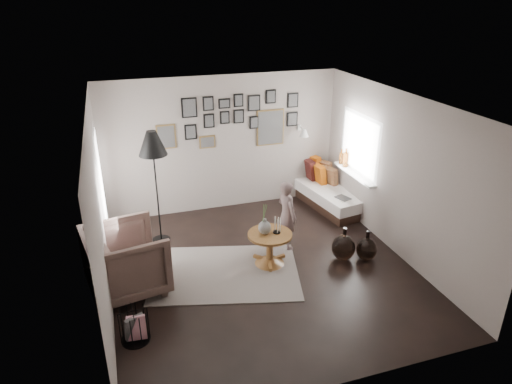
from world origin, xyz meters
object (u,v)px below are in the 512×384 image
object	(u,v)px
vase	(265,225)
child	(287,215)
armchair	(126,260)
floor_lamp	(153,148)
demijohn_large	(343,247)
daybed	(328,191)
magazine_basket	(134,326)
pedestal_table	(270,250)
demijohn_small	(366,249)

from	to	relation	value
vase	child	bearing A→B (deg)	37.29
armchair	floor_lamp	distance (m)	1.86
demijohn_large	vase	bearing A→B (deg)	168.30
vase	daybed	world-z (taller)	vase
daybed	magazine_basket	xyz separation A→B (m)	(-4.00, -2.85, -0.06)
daybed	demijohn_large	bearing A→B (deg)	-117.97
daybed	demijohn_large	size ratio (longest dim) A/B	3.37
magazine_basket	armchair	bearing A→B (deg)	90.12
armchair	floor_lamp	size ratio (longest dim) A/B	0.54
pedestal_table	child	size ratio (longest dim) A/B	0.58
floor_lamp	demijohn_large	world-z (taller)	floor_lamp
vase	daybed	xyz separation A→B (m)	(1.93, 1.71, -0.42)
vase	demijohn_large	size ratio (longest dim) A/B	0.87
pedestal_table	daybed	world-z (taller)	daybed
daybed	demijohn_small	world-z (taller)	daybed
demijohn_large	child	world-z (taller)	child
pedestal_table	vase	size ratio (longest dim) A/B	1.40
demijohn_small	child	bearing A→B (deg)	144.38
demijohn_small	daybed	bearing A→B (deg)	80.95
daybed	armchair	world-z (taller)	armchair
vase	demijohn_small	bearing A→B (deg)	-13.32
vase	demijohn_large	distance (m)	1.36
pedestal_table	armchair	bearing A→B (deg)	-179.73
floor_lamp	child	bearing A→B (deg)	-23.20
vase	demijohn_large	world-z (taller)	vase
vase	magazine_basket	world-z (taller)	vase
magazine_basket	demijohn_small	world-z (taller)	demijohn_small
vase	pedestal_table	bearing A→B (deg)	-14.04
floor_lamp	magazine_basket	distance (m)	2.87
floor_lamp	magazine_basket	xyz separation A→B (m)	(-0.61, -2.38, -1.48)
child	magazine_basket	bearing A→B (deg)	106.34
floor_lamp	demijohn_large	size ratio (longest dim) A/B	3.47
daybed	child	bearing A→B (deg)	-145.73
armchair	magazine_basket	distance (m)	1.14
demijohn_small	demijohn_large	bearing A→B (deg)	161.08
daybed	armchair	distance (m)	4.37
demijohn_small	floor_lamp	bearing A→B (deg)	152.08
daybed	magazine_basket	size ratio (longest dim) A/B	4.42
pedestal_table	floor_lamp	world-z (taller)	floor_lamp
pedestal_table	demijohn_large	bearing A→B (deg)	-11.53
pedestal_table	demijohn_large	distance (m)	1.19
demijohn_large	demijohn_small	xyz separation A→B (m)	(0.35, -0.12, -0.02)
pedestal_table	armchair	distance (m)	2.17
pedestal_table	demijohn_large	world-z (taller)	demijohn_large
vase	floor_lamp	xyz separation A→B (m)	(-1.46, 1.24, 1.00)
floor_lamp	child	distance (m)	2.42
daybed	demijohn_large	world-z (taller)	daybed
armchair	demijohn_small	bearing A→B (deg)	-105.81
floor_lamp	magazine_basket	size ratio (longest dim) A/B	4.55
daybed	child	world-z (taller)	child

